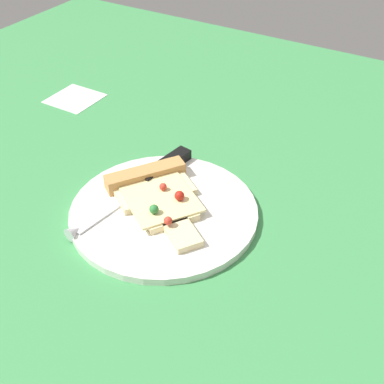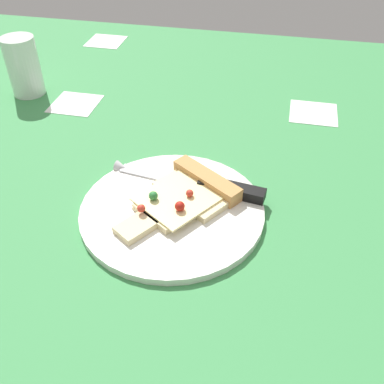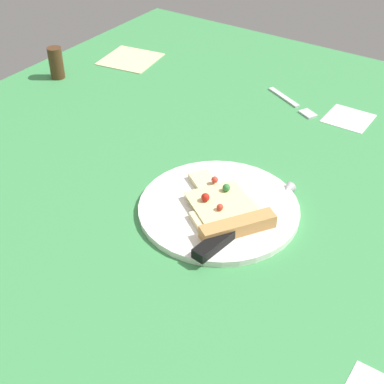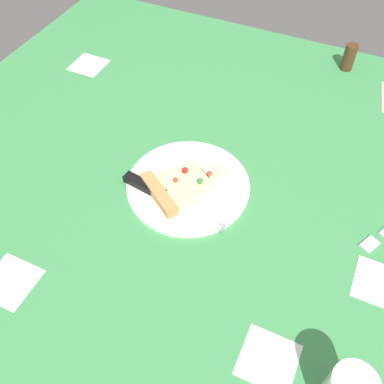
{
  "view_description": "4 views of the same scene",
  "coord_description": "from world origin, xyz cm",
  "px_view_note": "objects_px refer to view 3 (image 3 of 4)",
  "views": [
    {
      "loc": [
        41.9,
        34.44,
        46.98
      ],
      "look_at": [
        -6.0,
        5.67,
        2.84
      ],
      "focal_mm": 47.74,
      "sensor_mm": 36.0,
      "label": 1
    },
    {
      "loc": [
        -15.26,
        48.52,
        42.96
      ],
      "look_at": [
        -4.85,
        0.11,
        1.95
      ],
      "focal_mm": 41.4,
      "sensor_mm": 36.0,
      "label": 2
    },
    {
      "loc": [
        -63.29,
        -32.54,
        56.83
      ],
      "look_at": [
        -4.96,
        6.79,
        3.79
      ],
      "focal_mm": 51.71,
      "sensor_mm": 36.0,
      "label": 3
    },
    {
      "loc": [
        22.98,
        -50.46,
        69.93
      ],
      "look_at": [
        -0.48,
        0.43,
        2.44
      ],
      "focal_mm": 40.09,
      "sensor_mm": 36.0,
      "label": 4
    }
  ],
  "objects_px": {
    "pepper_shaker": "(56,63)",
    "fork": "(294,103)",
    "knife": "(238,226)",
    "pizza_slice": "(226,211)",
    "plate": "(219,208)",
    "napkin": "(130,59)"
  },
  "relations": [
    {
      "from": "knife",
      "to": "pepper_shaker",
      "type": "relative_size",
      "value": 3.28
    },
    {
      "from": "knife",
      "to": "napkin",
      "type": "height_order",
      "value": "knife"
    },
    {
      "from": "pizza_slice",
      "to": "knife",
      "type": "xyz_separation_m",
      "value": [
        -0.02,
        -0.03,
        -0.0
      ]
    },
    {
      "from": "plate",
      "to": "pizza_slice",
      "type": "height_order",
      "value": "pizza_slice"
    },
    {
      "from": "plate",
      "to": "fork",
      "type": "xyz_separation_m",
      "value": [
        0.4,
        0.06,
        -0.0
      ]
    },
    {
      "from": "napkin",
      "to": "pepper_shaker",
      "type": "bearing_deg",
      "value": 156.76
    },
    {
      "from": "knife",
      "to": "fork",
      "type": "xyz_separation_m",
      "value": [
        0.43,
        0.11,
        -0.01
      ]
    },
    {
      "from": "pepper_shaker",
      "to": "plate",
      "type": "bearing_deg",
      "value": -110.36
    },
    {
      "from": "plate",
      "to": "knife",
      "type": "relative_size",
      "value": 1.09
    },
    {
      "from": "knife",
      "to": "fork",
      "type": "distance_m",
      "value": 0.45
    },
    {
      "from": "pizza_slice",
      "to": "plate",
      "type": "bearing_deg",
      "value": 89.86
    },
    {
      "from": "napkin",
      "to": "plate",
      "type": "bearing_deg",
      "value": -127.84
    },
    {
      "from": "knife",
      "to": "plate",
      "type": "bearing_deg",
      "value": 157.65
    },
    {
      "from": "plate",
      "to": "pepper_shaker",
      "type": "bearing_deg",
      "value": 69.64
    },
    {
      "from": "pepper_shaker",
      "to": "fork",
      "type": "height_order",
      "value": "pepper_shaker"
    },
    {
      "from": "plate",
      "to": "pepper_shaker",
      "type": "relative_size",
      "value": 3.58
    },
    {
      "from": "knife",
      "to": "pepper_shaker",
      "type": "height_order",
      "value": "pepper_shaker"
    },
    {
      "from": "plate",
      "to": "pizza_slice",
      "type": "relative_size",
      "value": 1.4
    },
    {
      "from": "fork",
      "to": "knife",
      "type": "bearing_deg",
      "value": 41.95
    },
    {
      "from": "pizza_slice",
      "to": "knife",
      "type": "height_order",
      "value": "pizza_slice"
    },
    {
      "from": "plate",
      "to": "napkin",
      "type": "height_order",
      "value": "plate"
    },
    {
      "from": "pizza_slice",
      "to": "fork",
      "type": "distance_m",
      "value": 0.42
    }
  ]
}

